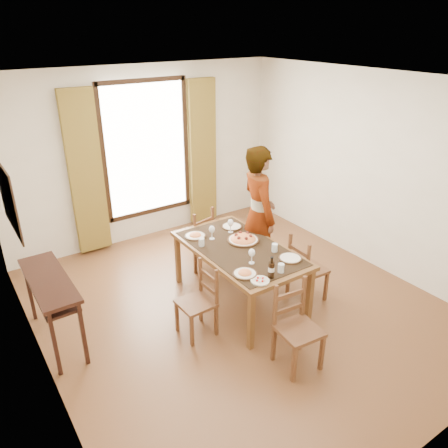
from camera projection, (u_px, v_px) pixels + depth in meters
ground at (238, 306)px, 5.48m from camera, size 5.00×5.00×0.00m
room_shell at (233, 187)px, 4.92m from camera, size 4.60×5.10×2.74m
console_table at (50, 288)px, 4.61m from camera, size 0.38×1.20×0.80m
dining_table at (239, 252)px, 5.30m from camera, size 0.97×1.74×0.76m
chair_west at (198, 303)px, 4.86m from camera, size 0.39×0.39×0.85m
chair_north at (197, 239)px, 6.21m from camera, size 0.49×0.49×0.91m
chair_south at (297, 329)px, 4.39m from camera, size 0.44×0.44×0.92m
chair_east at (306, 270)px, 5.45m from camera, size 0.41×0.41×0.89m
man at (259, 215)px, 5.72m from camera, size 0.88×0.75×1.86m
plate_sw at (245, 272)px, 4.70m from camera, size 0.27×0.27×0.05m
plate_se at (290, 257)px, 5.01m from camera, size 0.27×0.27×0.05m
plate_nw at (195, 235)px, 5.53m from camera, size 0.27×0.27×0.05m
plate_ne at (232, 225)px, 5.79m from camera, size 0.27×0.27×0.05m
pasta_platter at (243, 237)px, 5.41m from camera, size 0.40×0.40×0.10m
caprese_plate at (260, 280)px, 4.58m from camera, size 0.20×0.20×0.04m
wine_glass_a at (252, 256)px, 4.90m from camera, size 0.08×0.08×0.18m
wine_glass_b at (231, 226)px, 5.62m from camera, size 0.08×0.08×0.18m
wine_glass_c at (212, 232)px, 5.45m from camera, size 0.08×0.08×0.18m
tumbler_a at (275, 248)px, 5.17m from camera, size 0.07×0.07×0.10m
tumbler_b at (202, 242)px, 5.30m from camera, size 0.07×0.07×0.10m
tumbler_c at (281, 268)px, 4.74m from camera, size 0.07×0.07×0.10m
wine_bottle at (271, 267)px, 4.61m from camera, size 0.07×0.07×0.25m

